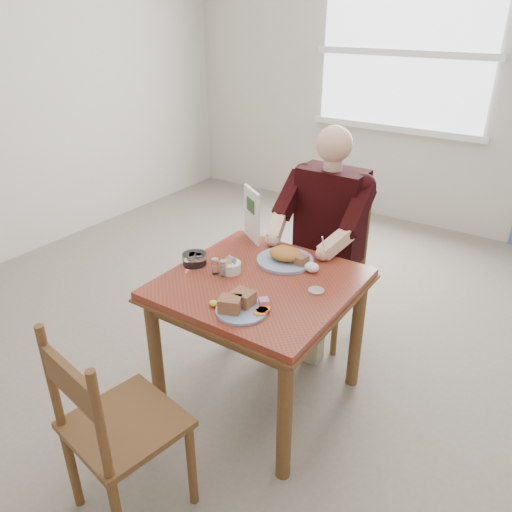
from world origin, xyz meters
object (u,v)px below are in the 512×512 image
Objects in this scene: near_plate at (240,305)px; diner at (325,223)px; chair_far at (328,266)px; chair_near at (115,428)px; table at (260,299)px; far_plate at (286,257)px.

diner is at bearing 94.68° from near_plate.
chair_near is at bearing -92.69° from chair_far.
table is 0.97× the size of chair_far.
chair_far is 0.63m from far_plate.
table is 0.66× the size of diner.
diner is at bearing 90.96° from far_plate.
chair_near reaches higher than near_plate.
near_plate reaches higher than table.
near_plate is (0.08, -0.99, -0.03)m from diner.
chair_far is 0.34m from diner.
chair_far is 0.69× the size of diner.
near_plate is at bearing -85.70° from chair_far.
near_plate is 0.78× the size of far_plate.
table is 0.73m from diner.
chair_far reaches higher than table.
diner is at bearing 87.16° from chair_near.
diner is 1.00m from near_plate.
chair_far is 1.72m from chair_near.
table is 3.24× the size of near_plate.
diner reaches higher than chair_far.
diner is (0.00, 0.71, 0.17)m from table.
chair_near is at bearing -104.24° from near_plate.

